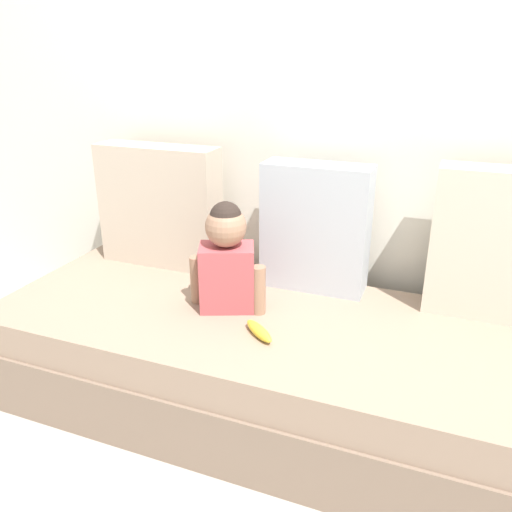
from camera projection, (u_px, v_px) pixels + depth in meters
The scene contains 7 objects.
ground_plane at pixel (286, 409), 2.13m from camera, with size 12.00×12.00×0.00m, color #B2ADA3.
back_wall at pixel (335, 94), 2.18m from camera, with size 5.63×0.10×2.40m, color silver.
couch at pixel (287, 367), 2.06m from camera, with size 2.43×0.89×0.41m.
throw_pillow_left at pixel (160, 206), 2.43m from camera, with size 0.58×0.16×0.57m, color #C1B29E.
throw_pillow_center at pixel (315, 228), 2.17m from camera, with size 0.45×0.16×0.54m, color #B2BCC6.
toddler at pixel (227, 258), 2.01m from camera, with size 0.32×0.22×0.44m.
banana at pixel (259, 331), 1.87m from camera, with size 0.17×0.04×0.04m, color yellow.
Camera 1 is at (0.52, -1.67, 1.38)m, focal length 36.33 mm.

